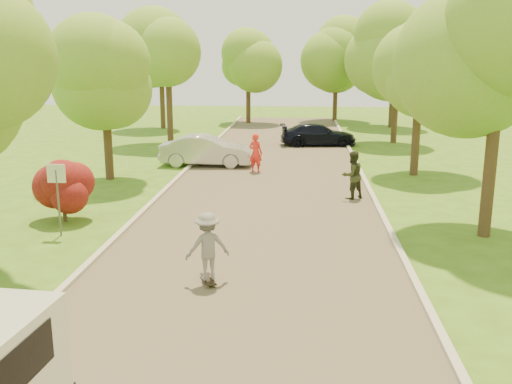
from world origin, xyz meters
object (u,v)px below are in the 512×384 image
(dark_sedan, at_px, (318,135))
(skateboarder, at_px, (208,246))
(person_striped, at_px, (256,153))
(silver_sedan, at_px, (207,151))
(person_olive, at_px, (352,175))
(street_sign, at_px, (57,185))
(longboard, at_px, (208,279))

(dark_sedan, relative_size, skateboarder, 2.78)
(skateboarder, relative_size, person_striped, 0.90)
(silver_sedan, height_order, skateboarder, skateboarder)
(dark_sedan, height_order, person_olive, person_olive)
(street_sign, xyz_separation_m, skateboarder, (4.98, -3.27, -0.65))
(street_sign, height_order, person_olive, street_sign)
(person_olive, bearing_deg, street_sign, -2.80)
(person_striped, bearing_deg, dark_sedan, -86.85)
(street_sign, bearing_deg, skateboarder, -33.25)
(street_sign, xyz_separation_m, silver_sedan, (2.50, 11.47, -0.82))
(street_sign, bearing_deg, silver_sedan, 77.70)
(dark_sedan, relative_size, person_olive, 2.48)
(longboard, xyz_separation_m, person_striped, (0.04, 13.31, 0.81))
(street_sign, height_order, silver_sedan, street_sign)
(street_sign, distance_m, dark_sedan, 20.17)
(dark_sedan, distance_m, skateboarder, 21.95)
(dark_sedan, height_order, skateboarder, skateboarder)
(person_striped, height_order, person_olive, person_olive)
(silver_sedan, xyz_separation_m, longboard, (2.48, -14.74, -0.65))
(street_sign, xyz_separation_m, person_striped, (5.02, 10.04, -0.66))
(street_sign, height_order, dark_sedan, street_sign)
(longboard, height_order, person_olive, person_olive)
(dark_sedan, bearing_deg, silver_sedan, 134.40)
(silver_sedan, relative_size, dark_sedan, 1.00)
(silver_sedan, height_order, longboard, silver_sedan)
(street_sign, distance_m, person_olive, 10.48)
(street_sign, height_order, longboard, street_sign)
(person_olive, bearing_deg, person_striped, -83.04)
(silver_sedan, bearing_deg, person_striped, -118.59)
(longboard, bearing_deg, skateboarder, 180.00)
(silver_sedan, relative_size, person_olive, 2.48)
(silver_sedan, bearing_deg, longboard, -169.51)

